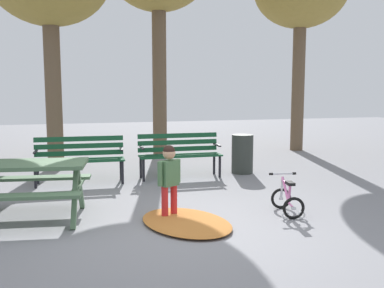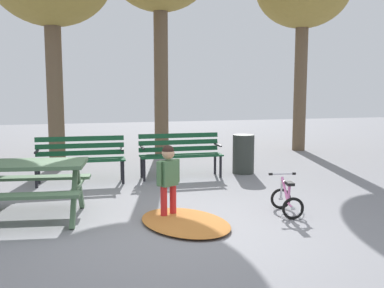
{
  "view_description": "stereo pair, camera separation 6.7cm",
  "coord_description": "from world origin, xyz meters",
  "px_view_note": "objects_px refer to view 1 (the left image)",
  "views": [
    {
      "loc": [
        -1.27,
        -4.9,
        1.69
      ],
      "look_at": [
        0.67,
        1.56,
        0.85
      ],
      "focal_mm": 40.12,
      "sensor_mm": 36.0,
      "label": 1
    },
    {
      "loc": [
        -1.21,
        -4.92,
        1.69
      ],
      "look_at": [
        0.67,
        1.56,
        0.85
      ],
      "focal_mm": 40.12,
      "sensor_mm": 36.0,
      "label": 2
    }
  ],
  "objects_px": {
    "kids_bicycle": "(287,200)",
    "trash_bin": "(242,154)",
    "park_bench_far_left": "(80,156)",
    "park_bench_left": "(179,151)",
    "child_standing": "(169,176)",
    "picnic_table": "(15,176)"
  },
  "relations": [
    {
      "from": "kids_bicycle",
      "to": "trash_bin",
      "type": "xyz_separation_m",
      "value": [
        0.58,
        2.91,
        0.2
      ]
    },
    {
      "from": "kids_bicycle",
      "to": "park_bench_far_left",
      "type": "bearing_deg",
      "value": 132.88
    },
    {
      "from": "park_bench_left",
      "to": "child_standing",
      "type": "xyz_separation_m",
      "value": [
        -0.86,
        -2.66,
        0.07
      ]
    },
    {
      "from": "child_standing",
      "to": "picnic_table",
      "type": "bearing_deg",
      "value": 165.03
    },
    {
      "from": "picnic_table",
      "to": "park_bench_far_left",
      "type": "relative_size",
      "value": 1.22
    },
    {
      "from": "picnic_table",
      "to": "park_bench_far_left",
      "type": "bearing_deg",
      "value": 67.21
    },
    {
      "from": "park_bench_far_left",
      "to": "kids_bicycle",
      "type": "xyz_separation_m",
      "value": [
        2.66,
        -2.86,
        -0.31
      ]
    },
    {
      "from": "trash_bin",
      "to": "kids_bicycle",
      "type": "bearing_deg",
      "value": -101.36
    },
    {
      "from": "picnic_table",
      "to": "kids_bicycle",
      "type": "height_order",
      "value": "picnic_table"
    },
    {
      "from": "picnic_table",
      "to": "trash_bin",
      "type": "distance_m",
      "value": 4.66
    },
    {
      "from": "park_bench_left",
      "to": "picnic_table",
      "type": "bearing_deg",
      "value": -142.4
    },
    {
      "from": "park_bench_far_left",
      "to": "trash_bin",
      "type": "height_order",
      "value": "park_bench_far_left"
    },
    {
      "from": "picnic_table",
      "to": "child_standing",
      "type": "height_order",
      "value": "child_standing"
    },
    {
      "from": "picnic_table",
      "to": "trash_bin",
      "type": "height_order",
      "value": "trash_bin"
    },
    {
      "from": "kids_bicycle",
      "to": "child_standing",
      "type": "bearing_deg",
      "value": 171.84
    },
    {
      "from": "picnic_table",
      "to": "kids_bicycle",
      "type": "xyz_separation_m",
      "value": [
        3.54,
        -0.75,
        -0.39
      ]
    },
    {
      "from": "park_bench_far_left",
      "to": "park_bench_left",
      "type": "height_order",
      "value": "same"
    },
    {
      "from": "trash_bin",
      "to": "child_standing",
      "type": "bearing_deg",
      "value": -129.41
    },
    {
      "from": "kids_bicycle",
      "to": "picnic_table",
      "type": "bearing_deg",
      "value": 168.09
    },
    {
      "from": "kids_bicycle",
      "to": "park_bench_left",
      "type": "bearing_deg",
      "value": 104.7
    },
    {
      "from": "park_bench_left",
      "to": "child_standing",
      "type": "bearing_deg",
      "value": -107.83
    },
    {
      "from": "child_standing",
      "to": "trash_bin",
      "type": "relative_size",
      "value": 1.24
    }
  ]
}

